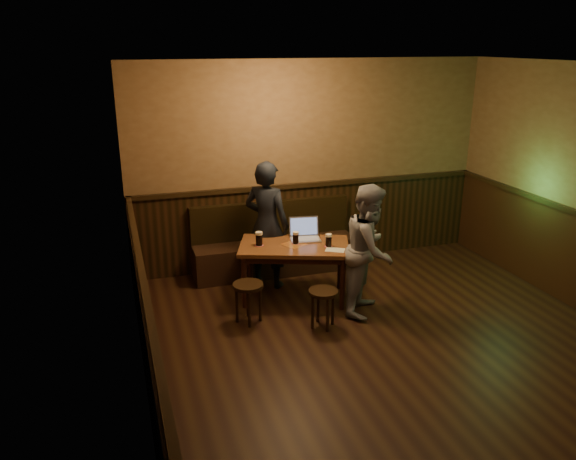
% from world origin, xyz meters
% --- Properties ---
extents(room, '(5.04, 6.04, 2.84)m').
position_xyz_m(room, '(0.00, 0.22, 1.20)').
color(room, black).
rests_on(room, ground).
extents(bench, '(2.20, 0.50, 0.95)m').
position_xyz_m(bench, '(-0.61, 2.75, 0.31)').
color(bench, black).
rests_on(bench, ground).
extents(pub_table, '(1.47, 1.14, 0.70)m').
position_xyz_m(pub_table, '(-0.61, 1.87, 0.60)').
color(pub_table, '#552D18').
rests_on(pub_table, ground).
extents(stool_left, '(0.40, 0.40, 0.46)m').
position_xyz_m(stool_left, '(-1.30, 1.42, 0.37)').
color(stool_left, black).
rests_on(stool_left, ground).
extents(stool_right, '(0.35, 0.35, 0.44)m').
position_xyz_m(stool_right, '(-0.55, 1.06, 0.35)').
color(stool_right, black).
rests_on(stool_right, ground).
extents(pint_left, '(0.11, 0.11, 0.17)m').
position_xyz_m(pint_left, '(-1.02, 1.96, 0.78)').
color(pint_left, '#B1152A').
rests_on(pint_left, pub_table).
extents(pint_mid, '(0.10, 0.10, 0.15)m').
position_xyz_m(pint_mid, '(-0.59, 1.88, 0.77)').
color(pint_mid, '#B1152A').
rests_on(pint_mid, pub_table).
extents(pint_right, '(0.10, 0.10, 0.16)m').
position_xyz_m(pint_right, '(-0.25, 1.68, 0.77)').
color(pint_right, '#B1152A').
rests_on(pint_right, pub_table).
extents(laptop, '(0.41, 0.35, 0.26)m').
position_xyz_m(laptop, '(-0.42, 2.03, 0.76)').
color(laptop, silver).
rests_on(laptop, pub_table).
extents(menu, '(0.27, 0.24, 0.00)m').
position_xyz_m(menu, '(-0.22, 1.54, 0.70)').
color(menu, silver).
rests_on(menu, pub_table).
extents(person_suit, '(0.70, 0.69, 1.63)m').
position_xyz_m(person_suit, '(-0.82, 2.35, 0.82)').
color(person_suit, black).
rests_on(person_suit, ground).
extents(person_grey, '(0.91, 0.94, 1.52)m').
position_xyz_m(person_grey, '(0.10, 1.28, 0.76)').
color(person_grey, gray).
rests_on(person_grey, ground).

